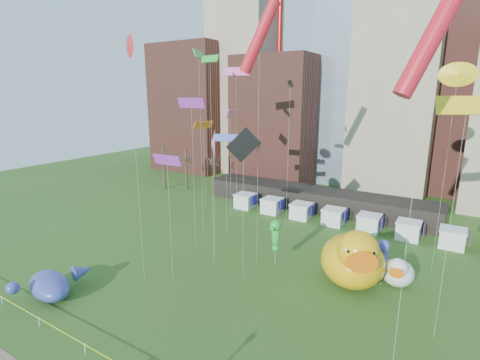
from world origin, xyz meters
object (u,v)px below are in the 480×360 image
Objects in this scene: whale_inflatable at (52,284)px; small_duck at (398,272)px; seahorse_green at (276,233)px; seahorse_purple at (384,253)px; big_duck at (354,258)px.

small_duck is at bearing 49.03° from whale_inflatable.
seahorse_purple is at bearing 6.90° from seahorse_green.
seahorse_green reaches higher than seahorse_purple.
seahorse_purple is (10.93, 1.72, -0.32)m from seahorse_green.
small_duck is at bearing 9.89° from big_duck.
seahorse_purple is 31.95m from whale_inflatable.
big_duck is 3.05m from seahorse_purple.
whale_inflatable is (-23.57, -16.65, -1.81)m from big_duck.
whale_inflatable is (-25.97, -18.49, -2.26)m from seahorse_purple.
whale_inflatable is at bearing -136.72° from seahorse_purple.
big_duck reaches higher than whale_inflatable.
big_duck is 28.92m from whale_inflatable.
seahorse_green is (-12.32, -2.38, 2.26)m from small_duck.
small_duck is 12.75m from seahorse_green.
small_duck is 0.57× the size of whale_inflatable.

